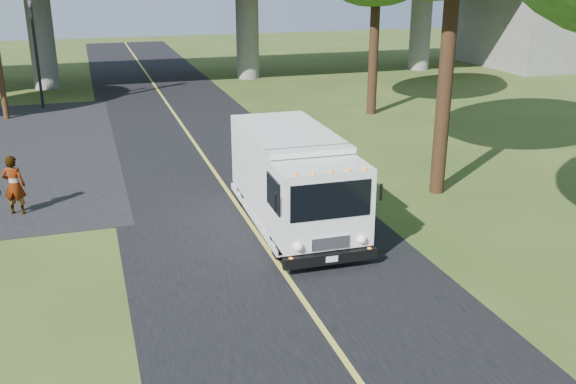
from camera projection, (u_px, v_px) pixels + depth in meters
name	position (u px, v px, depth m)	size (l,w,h in m)	color
road	(235.00, 202.00, 19.08)	(7.00, 90.00, 0.02)	black
lane_line	(235.00, 201.00, 19.08)	(0.12, 90.00, 0.01)	gold
overpass	(147.00, 4.00, 37.37)	(54.00, 10.00, 7.30)	slate
traffic_signal	(35.00, 42.00, 30.71)	(0.18, 0.22, 5.20)	black
step_van	(293.00, 177.00, 16.89)	(2.33, 6.06, 2.53)	white
pedestrian	(14.00, 185.00, 17.87)	(0.63, 0.41, 1.72)	gray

